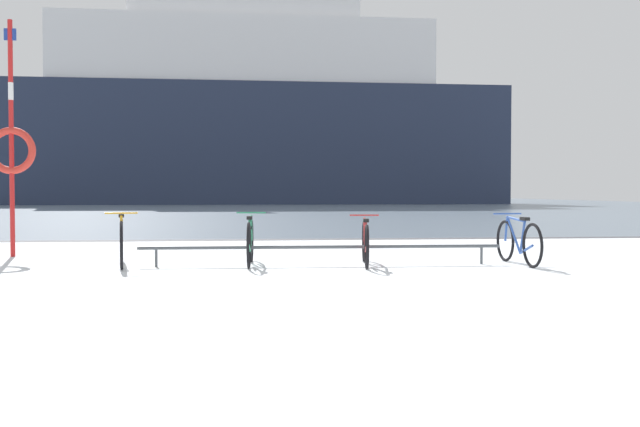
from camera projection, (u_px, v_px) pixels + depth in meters
The scene contains 8 objects.
ground at pixel (266, 205), 60.44m from camera, with size 80.00×132.00×0.08m.
bike_rack at pixel (322, 248), 10.90m from camera, with size 5.50×0.15×0.31m.
bicycle_0 at pixel (122, 242), 10.78m from camera, with size 0.46×1.68×0.82m.
bicycle_1 at pixel (250, 241), 10.96m from camera, with size 0.46×1.65×0.80m.
bicycle_2 at pixel (365, 243), 10.93m from camera, with size 0.46×1.68×0.76m.
bicycle_3 at pixel (518, 242), 11.03m from camera, with size 0.46×1.68×0.78m.
rescue_post at pixel (12, 145), 12.32m from camera, with size 0.81×0.12×4.05m.
ferry_ship at pixel (254, 115), 63.98m from camera, with size 43.87×8.79×23.59m.
Camera 1 is at (-1.62, -6.68, 1.13)m, focal length 40.43 mm.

